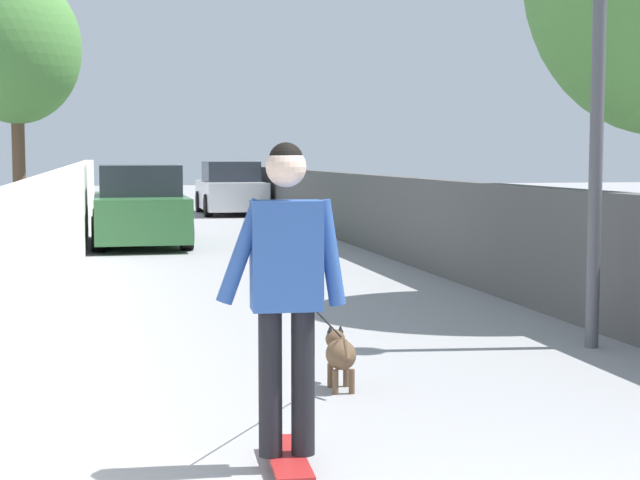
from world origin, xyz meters
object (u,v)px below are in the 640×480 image
object	(u,v)px
car_far	(231,190)
car_near	(140,208)
tree_left_near	(16,49)
lamp_post	(599,45)
skateboard	(287,458)
dog	(340,353)
person_skateboarder	(286,274)

from	to	relation	value
car_far	car_near	bearing A→B (deg)	162.39
tree_left_near	lamp_post	size ratio (longest dim) A/B	1.43
car_far	lamp_post	bearing A→B (deg)	-178.33
skateboard	lamp_post	bearing A→B (deg)	-50.11
dog	car_far	bearing A→B (deg)	-5.28
tree_left_near	person_skateboarder	world-z (taller)	tree_left_near
car_near	car_far	size ratio (longest dim) A/B	1.07
skateboard	person_skateboarder	size ratio (longest dim) A/B	0.47
lamp_post	dog	xyz separation A→B (m)	(-1.05, 2.59, -2.41)
dog	car_near	xyz separation A→B (m)	(12.19, 0.99, 0.44)
skateboard	dog	world-z (taller)	dog
tree_left_near	car_far	bearing A→B (deg)	-37.13
tree_left_near	car_far	distance (m)	9.47
tree_left_near	dog	world-z (taller)	tree_left_near
tree_left_near	skateboard	distance (m)	16.87
lamp_post	person_skateboarder	bearing A→B (deg)	129.89
tree_left_near	car_near	world-z (taller)	tree_left_near
car_near	car_far	bearing A→B (deg)	-17.61
dog	car_far	xyz separation A→B (m)	(21.58, -1.99, 0.44)
tree_left_near	skateboard	xyz separation A→B (m)	(-16.21, -2.66, -3.86)
dog	car_near	size ratio (longest dim) A/B	0.49
person_skateboarder	car_near	size ratio (longest dim) A/B	0.42
lamp_post	car_far	size ratio (longest dim) A/B	1.00
tree_left_near	person_skateboarder	distance (m)	16.67
tree_left_near	lamp_post	distance (m)	14.76
dog	person_skateboarder	bearing A→B (deg)	157.30
lamp_post	dog	size ratio (longest dim) A/B	1.92
tree_left_near	person_skateboarder	size ratio (longest dim) A/B	3.22
skateboard	car_far	world-z (taller)	car_far
person_skateboarder	skateboard	bearing A→B (deg)	90.00
person_skateboarder	car_far	world-z (taller)	person_skateboarder
tree_left_near	car_near	xyz separation A→B (m)	(-2.29, -2.40, -3.21)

